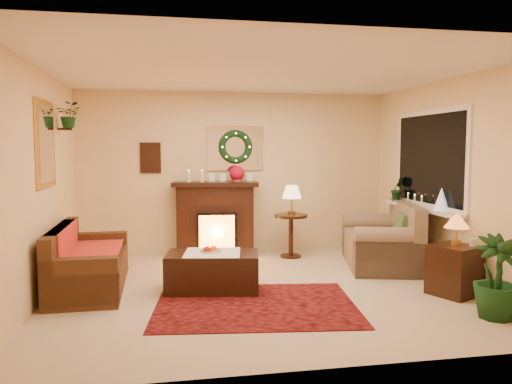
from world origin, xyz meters
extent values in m
plane|color=beige|center=(0.00, 0.00, 0.00)|extent=(5.00, 5.00, 0.00)
plane|color=white|center=(0.00, 0.00, 2.60)|extent=(5.00, 5.00, 0.00)
plane|color=#EFD88C|center=(0.00, 2.25, 1.30)|extent=(5.00, 5.00, 0.00)
plane|color=#EFD88C|center=(0.00, -2.25, 1.30)|extent=(5.00, 5.00, 0.00)
plane|color=#EFD88C|center=(-2.50, 0.00, 1.30)|extent=(4.50, 4.50, 0.00)
plane|color=#EFD88C|center=(2.50, 0.00, 1.30)|extent=(4.50, 4.50, 0.00)
cube|color=#3B0C04|center=(-0.18, -0.63, 0.01)|extent=(2.33, 1.86, 0.01)
cube|color=brown|center=(-2.04, 0.39, 0.43)|extent=(0.82, 1.80, 0.77)
cube|color=red|center=(-2.09, 0.51, 0.46)|extent=(0.80, 1.30, 0.02)
cube|color=black|center=(-0.35, 2.04, 0.55)|extent=(1.24, 0.53, 1.10)
sphere|color=#BD0627|center=(0.00, 2.03, 1.30)|extent=(0.24, 0.24, 0.24)
cylinder|color=white|center=(-0.77, 1.98, 1.26)|extent=(0.06, 0.06, 0.18)
cylinder|color=white|center=(-0.56, 1.99, 1.26)|extent=(0.06, 0.06, 0.19)
cube|color=white|center=(0.00, 2.23, 1.70)|extent=(0.92, 0.02, 0.72)
torus|color=#194719|center=(0.00, 2.19, 1.72)|extent=(0.55, 0.11, 0.55)
cube|color=#381E11|center=(-1.35, 2.23, 1.55)|extent=(0.32, 0.03, 0.48)
cube|color=gold|center=(-2.48, 0.30, 1.75)|extent=(0.03, 0.84, 1.00)
imported|color=#194719|center=(-2.34, 1.05, 1.97)|extent=(0.33, 0.28, 0.36)
cube|color=gray|center=(1.93, 0.88, 0.42)|extent=(1.27, 1.75, 0.92)
cube|color=white|center=(2.48, 0.55, 1.55)|extent=(0.03, 1.86, 1.36)
cube|color=black|center=(2.47, 0.55, 1.55)|extent=(0.02, 1.70, 1.22)
cube|color=white|center=(2.38, 0.55, 0.87)|extent=(0.22, 1.86, 0.04)
cone|color=silver|center=(2.41, 0.11, 1.04)|extent=(0.20, 0.20, 0.30)
imported|color=#36652E|center=(2.38, 1.28, 1.08)|extent=(0.27, 0.22, 0.49)
cylinder|color=black|center=(0.79, 1.66, 0.33)|extent=(0.69, 0.69, 0.67)
cone|color=#EDD78E|center=(0.81, 1.70, 0.88)|extent=(0.30, 0.30, 0.46)
cube|color=black|center=(2.16, -0.64, 0.27)|extent=(0.63, 0.63, 0.58)
cone|color=orange|center=(2.18, -0.63, 0.74)|extent=(0.28, 0.28, 0.42)
cube|color=#341F0C|center=(-0.59, 0.03, 0.21)|extent=(1.17, 0.76, 0.46)
cylinder|color=beige|center=(-0.61, 0.06, 0.45)|extent=(0.26, 0.26, 0.06)
imported|color=#224C1B|center=(2.12, -1.44, 0.45)|extent=(1.50, 1.50, 2.51)
camera|label=1|loc=(-1.12, -5.81, 1.70)|focal=35.00mm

